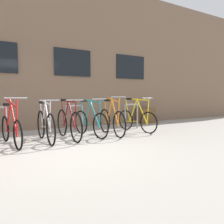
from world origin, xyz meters
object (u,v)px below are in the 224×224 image
(bicycle_yellow, at_px, (136,119))
(bicycle_maroon, at_px, (68,123))
(bicycle_teal, at_px, (90,122))
(bicycle_red, at_px, (11,129))
(bicycle_silver, at_px, (45,125))
(planter_box, at_px, (146,116))
(bicycle_orange, at_px, (111,121))

(bicycle_yellow, relative_size, bicycle_maroon, 0.90)
(bicycle_maroon, relative_size, bicycle_teal, 1.07)
(bicycle_maroon, height_order, bicycle_red, bicycle_red)
(bicycle_silver, distance_m, planter_box, 4.55)
(bicycle_maroon, bearing_deg, bicycle_orange, -1.59)
(bicycle_orange, relative_size, bicycle_teal, 1.01)
(bicycle_yellow, xyz_separation_m, bicycle_orange, (-0.97, -0.13, 0.02))
(bicycle_yellow, distance_m, bicycle_red, 3.57)
(bicycle_orange, height_order, planter_box, bicycle_orange)
(bicycle_teal, bearing_deg, bicycle_yellow, 0.94)
(bicycle_yellow, relative_size, planter_box, 2.30)
(bicycle_yellow, distance_m, bicycle_maroon, 2.22)
(bicycle_red, xyz_separation_m, bicycle_teal, (1.98, 0.14, 0.02))
(bicycle_yellow, height_order, bicycle_red, bicycle_red)
(bicycle_red, relative_size, bicycle_silver, 0.98)
(bicycle_red, bearing_deg, bicycle_yellow, 2.64)
(bicycle_yellow, height_order, bicycle_teal, bicycle_yellow)
(bicycle_red, height_order, bicycle_silver, bicycle_red)
(bicycle_yellow, xyz_separation_m, planter_box, (1.47, 1.41, -0.08))
(bicycle_yellow, xyz_separation_m, bicycle_teal, (-1.58, -0.03, 0.01))
(bicycle_maroon, bearing_deg, bicycle_teal, 6.55)
(bicycle_teal, bearing_deg, bicycle_maroon, -173.45)
(bicycle_yellow, bearing_deg, bicycle_silver, -176.96)
(bicycle_silver, bearing_deg, bicycle_yellow, 3.04)
(bicycle_orange, height_order, bicycle_red, bicycle_orange)
(bicycle_teal, height_order, bicycle_silver, bicycle_teal)
(bicycle_yellow, bearing_deg, bicycle_maroon, -177.45)
(planter_box, bearing_deg, bicycle_orange, -147.64)
(bicycle_orange, height_order, bicycle_teal, bicycle_orange)
(bicycle_orange, distance_m, bicycle_silver, 1.84)
(bicycle_silver, relative_size, planter_box, 2.48)
(bicycle_maroon, bearing_deg, bicycle_yellow, 2.55)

